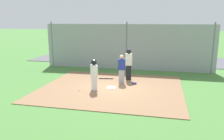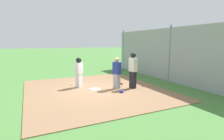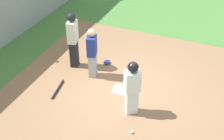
# 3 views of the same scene
# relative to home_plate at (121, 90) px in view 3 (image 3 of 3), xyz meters

# --- Properties ---
(ground_plane) EXTENTS (140.00, 140.00, 0.00)m
(ground_plane) POSITION_rel_home_plate_xyz_m (0.00, 0.00, -0.04)
(ground_plane) COLOR #477A38
(dirt_infield) EXTENTS (7.20, 6.40, 0.03)m
(dirt_infield) POSITION_rel_home_plate_xyz_m (0.00, 0.00, -0.03)
(dirt_infield) COLOR #896647
(dirt_infield) RESTS_ON ground_plane
(home_plate) EXTENTS (0.48, 0.48, 0.02)m
(home_plate) POSITION_rel_home_plate_xyz_m (0.00, 0.00, 0.00)
(home_plate) COLOR white
(home_plate) RESTS_ON dirt_infield
(catcher) EXTENTS (0.44, 0.36, 1.58)m
(catcher) POSITION_rel_home_plate_xyz_m (-0.34, -1.05, 0.81)
(catcher) COLOR #9E9EA3
(catcher) RESTS_ON dirt_infield
(umpire) EXTENTS (0.43, 0.34, 1.81)m
(umpire) POSITION_rel_home_plate_xyz_m (-0.61, -1.82, 0.95)
(umpire) COLOR black
(umpire) RESTS_ON dirt_infield
(runner) EXTENTS (0.44, 0.46, 1.55)m
(runner) POSITION_rel_home_plate_xyz_m (0.74, 0.59, 0.86)
(runner) COLOR silver
(runner) RESTS_ON dirt_infield
(baseball_bat) EXTENTS (0.86, 0.20, 0.06)m
(baseball_bat) POSITION_rel_home_plate_xyz_m (0.71, -1.65, 0.02)
(baseball_bat) COLOR black
(baseball_bat) RESTS_ON dirt_infield
(catcher_mask) EXTENTS (0.24, 0.20, 0.12)m
(catcher_mask) POSITION_rel_home_plate_xyz_m (-1.09, -0.92, 0.05)
(catcher_mask) COLOR navy
(catcher_mask) RESTS_ON dirt_infield
(baseball) EXTENTS (0.07, 0.07, 0.07)m
(baseball) POSITION_rel_home_plate_xyz_m (1.45, 0.87, 0.03)
(baseball) COLOR white
(baseball) RESTS_ON dirt_infield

